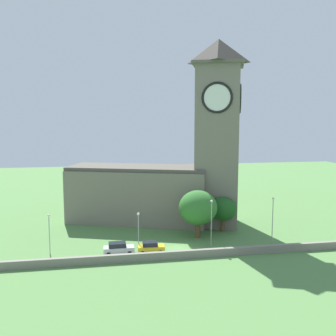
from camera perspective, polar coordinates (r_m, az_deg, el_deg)
name	(u,v)px	position (r m, az deg, el deg)	size (l,w,h in m)	color
ground_plane	(162,224)	(76.26, -0.92, -8.39)	(200.00, 200.00, 0.00)	#517F42
church	(171,168)	(75.30, 0.50, 0.00)	(35.70, 20.71, 35.68)	slate
quay_barrier	(183,254)	(57.92, 2.21, -12.89)	(51.81, 0.70, 1.20)	gray
car_silver	(118,248)	(60.02, -7.48, -11.90)	(4.70, 2.29, 1.82)	silver
car_yellow	(151,247)	(60.08, -2.60, -11.85)	(4.18, 2.28, 1.77)	gold
streetlamp_west_end	(49,227)	(61.37, -17.49, -8.48)	(0.44, 0.44, 6.29)	#9EA0A5
streetlamp_west_mid	(138,225)	(60.13, -4.49, -8.55)	(0.44, 0.44, 6.17)	#9EA0A5
streetlamp_central	(211,216)	(62.29, 6.57, -7.17)	(0.44, 0.44, 7.74)	#9EA0A5
streetlamp_east_mid	(273,213)	(66.06, 15.52, -6.52)	(0.44, 0.44, 7.79)	#9EA0A5
tree_by_tower	(223,209)	(70.86, 8.28, -6.12)	(4.99, 4.99, 6.54)	brown
tree_riverside_east	(198,208)	(66.32, 4.55, -5.99)	(6.69, 6.69, 8.43)	brown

